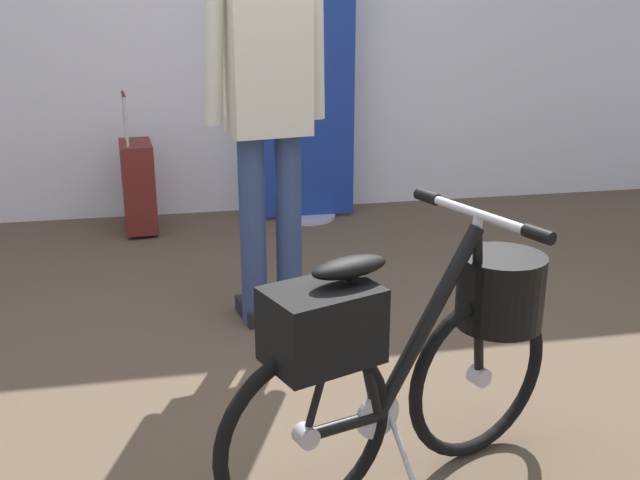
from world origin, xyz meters
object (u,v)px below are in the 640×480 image
(visitor_near_wall, at_px, (268,96))
(rolling_suitcase, at_px, (138,185))
(floor_banner_stand, at_px, (306,102))
(folding_bike_foreground, at_px, (414,349))

(visitor_near_wall, relative_size, rolling_suitcase, 2.05)
(floor_banner_stand, height_order, folding_bike_foreground, floor_banner_stand)
(floor_banner_stand, height_order, visitor_near_wall, visitor_near_wall)
(folding_bike_foreground, distance_m, visitor_near_wall, 1.36)
(folding_bike_foreground, height_order, rolling_suitcase, rolling_suitcase)
(floor_banner_stand, relative_size, rolling_suitcase, 1.98)
(floor_banner_stand, bearing_deg, folding_bike_foreground, -93.90)
(visitor_near_wall, bearing_deg, floor_banner_stand, 74.22)
(folding_bike_foreground, xyz_separation_m, rolling_suitcase, (-0.84, 2.66, -0.14))
(visitor_near_wall, height_order, rolling_suitcase, visitor_near_wall)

